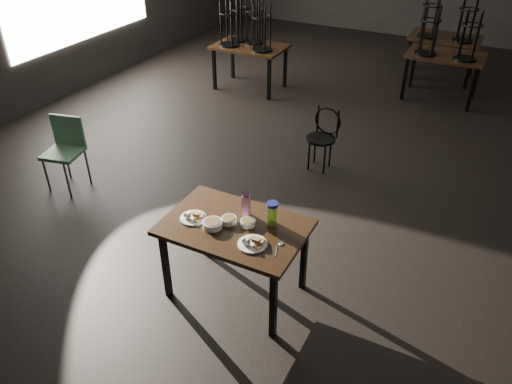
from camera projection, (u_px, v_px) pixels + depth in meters
The scene contains 14 objects.
main_table at pixel (235, 233), 4.22m from camera, with size 1.20×0.80×0.75m.
plate_left at pixel (193, 217), 4.24m from camera, with size 0.23×0.23×0.07m.
plate_right at pixel (252, 243), 3.95m from camera, with size 0.24×0.24×0.08m.
bowl_near at pixel (229, 220), 4.19m from camera, with size 0.13×0.13×0.05m.
bowl_far at pixel (248, 222), 4.16m from camera, with size 0.13×0.13×0.05m.
bowl_big at pixel (213, 224), 4.14m from camera, with size 0.16×0.16×0.06m.
juice_carton at pixel (246, 204), 4.23m from camera, with size 0.08×0.08×0.25m.
water_bottle at pixel (272, 213), 4.13m from camera, with size 0.12×0.12×0.21m.
spoon at pixel (281, 245), 3.95m from camera, with size 0.05×0.19×0.01m.
bentwood_chair at pixel (323, 134), 6.24m from camera, with size 0.38×0.38×0.78m.
school_chair at pixel (65, 146), 5.84m from camera, with size 0.48×0.48×0.86m.
bg_table_left at pixel (248, 42), 8.34m from camera, with size 1.20×0.80×1.48m.
bg_table_right at pixel (446, 55), 7.94m from camera, with size 1.20×0.80×1.48m.
bg_table_far at pixel (445, 37), 8.74m from camera, with size 1.20×0.80×1.48m.
Camera 1 is at (1.47, -5.84, 3.27)m, focal length 35.00 mm.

